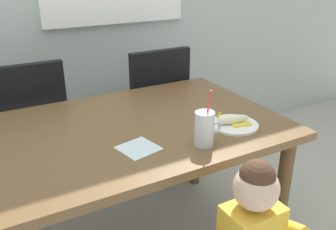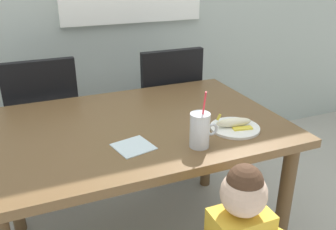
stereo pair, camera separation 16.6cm
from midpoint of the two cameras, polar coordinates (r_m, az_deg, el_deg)
The scene contains 7 objects.
dining_table at distance 1.77m, azimuth -2.35°, elevation -4.30°, with size 1.40×0.96×0.76m.
dining_chair_left at distance 2.39m, azimuth -17.27°, elevation -0.85°, with size 0.44×0.45×0.96m.
dining_chair_right at distance 2.52m, azimuth 1.51°, elevation 1.53°, with size 0.44×0.45×0.96m.
milk_cup at distance 1.50m, azimuth 8.30°, elevation -2.76°, with size 0.13×0.08×0.25m.
snack_plate at distance 1.71m, azimuth 13.39°, elevation -2.07°, with size 0.23×0.23×0.01m, color white.
peeled_banana at distance 1.70m, azimuth 13.29°, elevation -1.25°, with size 0.18×0.12×0.07m.
paper_napkin at distance 1.51m, azimuth -2.40°, elevation -5.14°, with size 0.15×0.15×0.00m, color silver.
Camera 2 is at (-0.46, -1.51, 1.48)m, focal length 38.21 mm.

